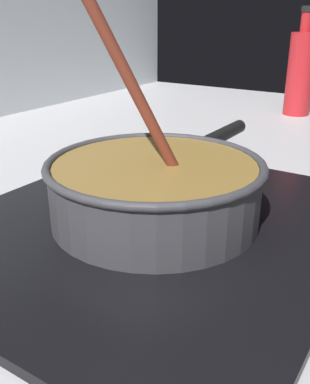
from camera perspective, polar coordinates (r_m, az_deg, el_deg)
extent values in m
cube|color=#B7B7BC|center=(0.52, 1.04, -10.99)|extent=(2.40, 1.60, 0.04)
cube|color=black|center=(0.59, 0.00, -3.98)|extent=(0.56, 0.48, 0.01)
torus|color=#592D0C|center=(0.59, 0.00, -3.11)|extent=(0.17, 0.17, 0.01)
cylinder|color=#262628|center=(0.73, 7.42, 1.71)|extent=(0.14, 0.14, 0.01)
cylinder|color=#38383D|center=(0.57, 0.00, 0.00)|extent=(0.27, 0.27, 0.08)
cylinder|color=olive|center=(0.57, 0.00, 0.37)|extent=(0.26, 0.26, 0.07)
torus|color=#38383D|center=(0.56, 0.00, 3.64)|extent=(0.28, 0.28, 0.01)
cylinder|color=black|center=(0.73, 8.75, 7.33)|extent=(0.14, 0.02, 0.02)
cylinder|color=beige|center=(0.60, 2.14, 3.72)|extent=(0.04, 0.04, 0.01)
cylinder|color=#EDD88C|center=(0.52, 2.56, 0.85)|extent=(0.03, 0.03, 0.01)
cylinder|color=#EDD88C|center=(0.60, -7.36, 3.75)|extent=(0.04, 0.04, 0.01)
cylinder|color=beige|center=(0.58, 9.41, 2.79)|extent=(0.03, 0.03, 0.01)
cylinder|color=beige|center=(0.59, -2.09, 3.43)|extent=(0.03, 0.03, 0.01)
cylinder|color=#E5CC7A|center=(0.48, 1.57, -0.79)|extent=(0.03, 0.03, 0.01)
cylinder|color=beige|center=(0.62, -4.06, 4.39)|extent=(0.03, 0.03, 0.01)
cylinder|color=maroon|center=(0.52, -2.74, 13.14)|extent=(0.10, 0.09, 0.23)
cube|color=brown|center=(0.56, 3.04, 2.06)|extent=(0.05, 0.05, 0.01)
cylinder|color=red|center=(1.31, 18.17, 14.16)|extent=(0.07, 0.07, 0.22)
cylinder|color=red|center=(1.30, 18.91, 19.98)|extent=(0.03, 0.03, 0.05)
cylinder|color=black|center=(1.30, 19.10, 21.39)|extent=(0.03, 0.03, 0.02)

